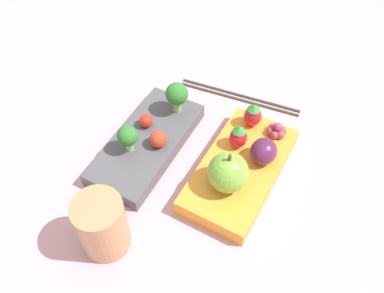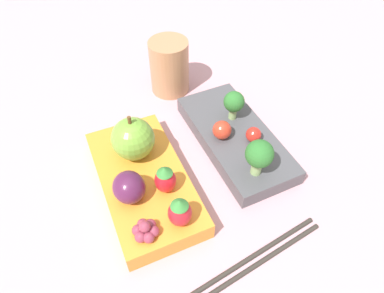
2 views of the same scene
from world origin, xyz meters
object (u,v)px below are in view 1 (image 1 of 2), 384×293
Objects in this scene: plum at (264,151)px; drinking_cup at (102,225)px; apple at (228,172)px; strawberry_1 at (238,137)px; bento_box_savoury at (147,144)px; grape_cluster at (276,130)px; cherry_tomato_1 at (146,121)px; bento_box_fruit at (240,170)px; broccoli_floret_0 at (177,95)px; chopsticks_pair at (239,96)px; strawberry_0 at (253,115)px; broccoli_floret_1 at (128,137)px; cherry_tomato_0 at (158,139)px.

drinking_cup is at bearing 145.09° from plum.
strawberry_1 is (0.07, 0.01, -0.01)m from apple.
grape_cluster is (0.09, -0.17, 0.02)m from bento_box_savoury.
apple reaches higher than cherry_tomato_1.
broccoli_floret_0 reaches higher than bento_box_fruit.
bento_box_savoury is 0.19m from chopsticks_pair.
strawberry_1 is (-0.03, -0.11, -0.01)m from broccoli_floret_0.
cherry_tomato_1 is 0.32× the size of apple.
drinking_cup reaches higher than chopsticks_pair.
drinking_cup is at bearing 170.75° from chopsticks_pair.
strawberry_0 reaches higher than chopsticks_pair.
broccoli_floret_1 is at bearing 153.70° from chopsticks_pair.
strawberry_1 reaches higher than plum.
bento_box_savoury is at bearing 168.72° from broccoli_floret_0.
drinking_cup is 0.33m from chopsticks_pair.
cherry_tomato_0 is at bearing 98.04° from bento_box_fruit.
bento_box_savoury is 0.17m from strawberry_0.
strawberry_1 is at bearing -159.74° from chopsticks_pair.
strawberry_0 is 1.03× the size of strawberry_1.
cherry_tomato_1 is 0.70× the size of grape_cluster.
grape_cluster is at bearing -1.64° from plum.
plum reaches higher than cherry_tomato_0.
chopsticks_pair is (0.14, -0.10, -0.03)m from cherry_tomato_1.
cherry_tomato_0 is at bearing -173.93° from broccoli_floret_0.
bento_box_fruit is at bearing -150.00° from strawberry_1.
broccoli_floret_0 is at bearing 6.07° from cherry_tomato_0.
bento_box_savoury is 0.17m from drinking_cup.
drinking_cup is (-0.20, 0.14, -0.00)m from plum.
strawberry_1 is at bearing -61.39° from broccoli_floret_1.
grape_cluster is at bearing -82.58° from broccoli_floret_0.
cherry_tomato_0 is 0.15m from plum.
cherry_tomato_1 is 0.52× the size of strawberry_0.
bento_box_fruit is 7.79× the size of cherry_tomato_0.
strawberry_1 reaches higher than chopsticks_pair.
broccoli_floret_1 is 1.74× the size of cherry_tomato_0.
strawberry_0 is 0.46× the size of drinking_cup.
apple is 0.12m from grape_cluster.
strawberry_0 is at bearing -146.06° from chopsticks_pair.
broccoli_floret_0 reaches higher than broccoli_floret_1.
apple is 0.07m from plum.
strawberry_0 is at bearing -48.27° from cherry_tomato_0.
grape_cluster reaches higher than bento_box_savoury.
bento_box_savoury is 5.16× the size of strawberry_1.
strawberry_1 is 0.97× the size of plum.
broccoli_floret_1 reaches higher than cherry_tomato_1.
strawberry_1 is 1.31× the size of grape_cluster.
strawberry_1 reaches higher than cherry_tomato_0.
grape_cluster is 0.12m from chopsticks_pair.
bento_box_savoury is 0.04m from cherry_tomato_1.
strawberry_0 is at bearing -53.86° from bento_box_savoury.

